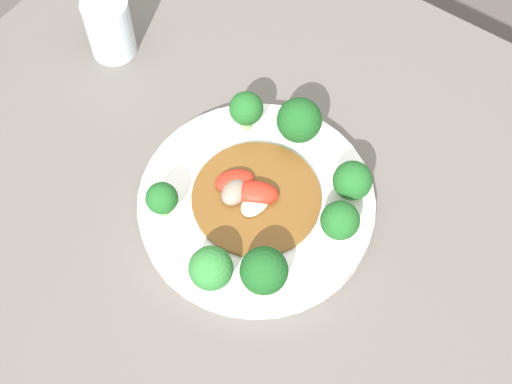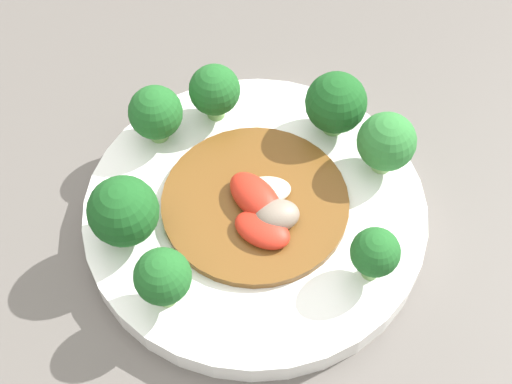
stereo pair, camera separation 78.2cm
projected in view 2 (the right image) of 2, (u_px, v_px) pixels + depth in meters
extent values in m
cube|color=#5B5651|center=(250.00, 341.00, 0.99)|extent=(1.12, 0.91, 0.77)
cylinder|color=white|center=(256.00, 212.00, 0.64)|extent=(0.31, 0.31, 0.02)
cylinder|color=#89B76B|center=(382.00, 161.00, 0.65)|extent=(0.02, 0.02, 0.02)
sphere|color=#2D7533|center=(387.00, 142.00, 0.63)|extent=(0.05, 0.05, 0.05)
cylinder|color=#70A356|center=(333.00, 124.00, 0.68)|extent=(0.02, 0.02, 0.01)
sphere|color=#19511E|center=(336.00, 103.00, 0.65)|extent=(0.06, 0.06, 0.06)
cylinder|color=#7AAD5B|center=(159.00, 131.00, 0.67)|extent=(0.02, 0.02, 0.01)
sphere|color=#1E5B23|center=(156.00, 112.00, 0.65)|extent=(0.05, 0.05, 0.05)
cylinder|color=#89B76B|center=(129.00, 230.00, 0.61)|extent=(0.02, 0.02, 0.01)
sphere|color=#19511E|center=(123.00, 211.00, 0.58)|extent=(0.06, 0.06, 0.06)
cylinder|color=#7AAD5B|center=(166.00, 293.00, 0.57)|extent=(0.02, 0.02, 0.02)
sphere|color=#1E5B23|center=(163.00, 276.00, 0.55)|extent=(0.05, 0.05, 0.05)
cylinder|color=#70A356|center=(371.00, 268.00, 0.58)|extent=(0.01, 0.01, 0.02)
sphere|color=#1E5B23|center=(375.00, 252.00, 0.56)|extent=(0.04, 0.04, 0.04)
cylinder|color=#7AAD5B|center=(216.00, 109.00, 0.68)|extent=(0.02, 0.02, 0.02)
sphere|color=#1E5B23|center=(215.00, 90.00, 0.66)|extent=(0.05, 0.05, 0.05)
cylinder|color=brown|center=(256.00, 202.00, 0.63)|extent=(0.17, 0.17, 0.01)
ellipsoid|color=beige|center=(263.00, 191.00, 0.63)|extent=(0.03, 0.05, 0.01)
ellipsoid|color=red|center=(260.00, 196.00, 0.62)|extent=(0.07, 0.06, 0.02)
ellipsoid|color=red|center=(266.00, 229.00, 0.60)|extent=(0.06, 0.06, 0.02)
ellipsoid|color=gray|center=(277.00, 216.00, 0.61)|extent=(0.03, 0.04, 0.02)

